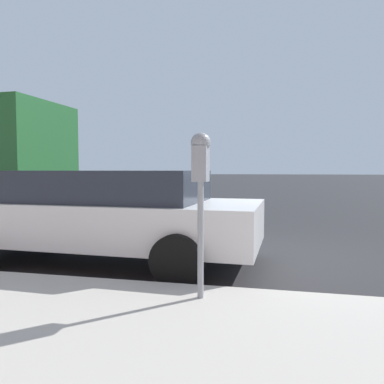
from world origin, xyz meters
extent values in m
plane|color=#2B2B2D|center=(0.00, 0.00, 0.00)|extent=(220.00, 220.00, 0.00)
cylinder|color=gray|center=(-2.60, 0.67, 0.71)|extent=(0.06, 0.06, 1.13)
cube|color=gray|center=(-2.60, 0.67, 1.45)|extent=(0.20, 0.14, 0.34)
sphere|color=gray|center=(-2.60, 0.67, 1.65)|extent=(0.19, 0.19, 0.19)
cube|color=gold|center=(-2.49, 0.67, 1.40)|extent=(0.01, 0.11, 0.12)
cube|color=black|center=(-2.49, 0.67, 1.52)|extent=(0.01, 0.10, 0.08)
cube|color=silver|center=(-0.94, 2.52, 0.62)|extent=(2.00, 4.77, 0.61)
cube|color=#232833|center=(-0.94, 2.33, 1.15)|extent=(1.71, 2.69, 0.45)
cylinder|color=black|center=(0.03, 3.94, 0.32)|extent=(0.24, 0.65, 0.64)
cylinder|color=black|center=(-1.91, 1.09, 0.32)|extent=(0.24, 0.65, 0.64)
cylinder|color=black|center=(-0.07, 1.03, 0.32)|extent=(0.24, 0.65, 0.64)
cube|color=#23602D|center=(2.48, 6.61, 1.99)|extent=(2.60, 2.22, 2.25)
cylinder|color=black|center=(3.75, 6.57, 0.52)|extent=(0.33, 1.05, 1.04)
camera|label=1|loc=(-6.12, -0.02, 1.39)|focal=35.00mm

